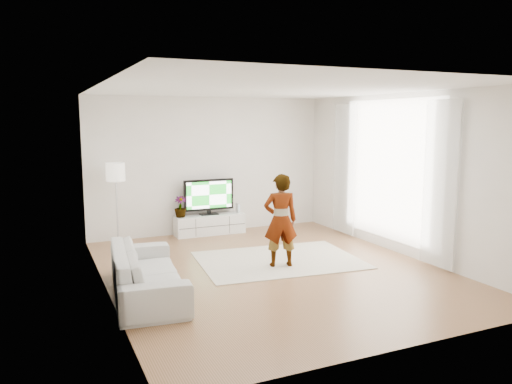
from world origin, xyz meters
name	(u,v)px	position (x,y,z in m)	size (l,w,h in m)	color
floor	(272,270)	(0.00, 0.00, 0.00)	(6.00, 6.00, 0.00)	#9F6A48
ceiling	(273,89)	(0.00, 0.00, 2.80)	(6.00, 6.00, 0.00)	white
wall_left	(104,191)	(-2.50, 0.00, 1.40)	(0.02, 6.00, 2.80)	white
wall_right	(402,174)	(2.50, 0.00, 1.40)	(0.02, 6.00, 2.80)	white
wall_back	(209,165)	(0.00, 3.00, 1.40)	(5.00, 0.02, 2.80)	white
wall_front	(406,216)	(0.00, -3.00, 1.40)	(5.00, 0.02, 2.80)	white
window	(390,170)	(2.48, 0.30, 1.45)	(0.01, 2.60, 2.50)	white
curtain_near	(440,184)	(2.40, -1.00, 1.35)	(0.04, 0.70, 2.60)	white
curtain_far	(345,169)	(2.40, 1.60, 1.35)	(0.04, 0.70, 2.60)	white
media_console	(210,224)	(-0.09, 2.76, 0.20)	(1.44, 0.41, 0.41)	white
television	(209,196)	(-0.09, 2.79, 0.80)	(1.05, 0.21, 0.73)	black
game_console	(238,208)	(0.54, 2.76, 0.50)	(0.05, 0.15, 0.20)	white
potted_plant	(180,207)	(-0.70, 2.77, 0.62)	(0.24, 0.24, 0.42)	#3F7238
rug	(279,260)	(0.34, 0.44, 0.01)	(2.63, 1.90, 0.01)	beige
player	(280,220)	(0.20, 0.13, 0.76)	(0.54, 0.36, 1.49)	#334772
sofa	(147,271)	(-2.02, -0.31, 0.32)	(2.20, 0.86, 0.64)	beige
floor_lamp	(116,176)	(-1.95, 2.63, 1.31)	(0.34, 0.34, 1.55)	silver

